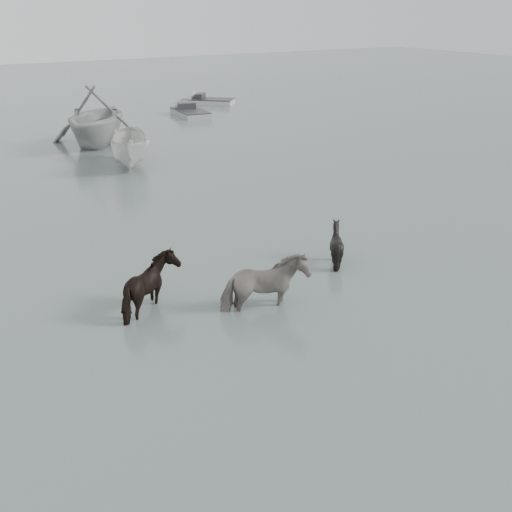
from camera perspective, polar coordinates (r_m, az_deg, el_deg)
name	(u,v)px	position (r m, az deg, el deg)	size (l,w,h in m)	color
ground	(231,305)	(16.01, -2.24, -4.39)	(140.00, 140.00, 0.00)	#4D5C55
pony_pinto	(264,275)	(15.46, 0.73, -1.72)	(0.96, 2.12, 1.79)	black
pony_dark	(152,280)	(15.61, -9.24, -2.10)	(1.62, 1.38, 1.63)	black
pony_black	(336,240)	(18.50, 7.17, 1.42)	(1.09, 1.22, 1.35)	black
rowboat_trail	(96,114)	(34.85, -14.02, 12.17)	(5.28, 6.12, 3.23)	#ABADAA
boat_small	(130,147)	(30.01, -11.11, 9.46)	(1.66, 4.42, 1.71)	beige
skiff_port	(190,110)	(43.20, -5.88, 12.78)	(4.94, 1.60, 0.75)	gray
skiff_star	(208,99)	(48.17, -4.25, 13.76)	(5.02, 1.60, 0.75)	#B2B1AD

